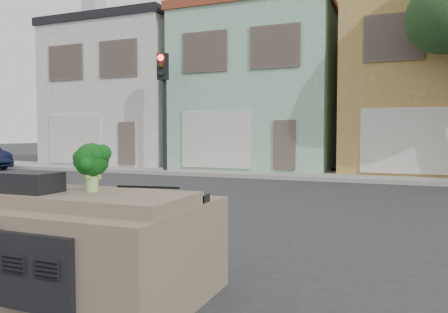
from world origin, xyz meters
The scene contains 10 objects.
ground_plane centered at (0.00, 0.00, 0.00)m, with size 120.00×120.00×0.00m, color #303033.
sidewalk centered at (0.00, 10.50, 0.07)m, with size 40.00×3.00×0.15m, color gray.
townhouse_white centered at (-11.00, 14.50, 3.77)m, with size 7.20×8.20×7.55m, color silver.
townhouse_mint centered at (-3.50, 14.50, 3.77)m, with size 7.20×8.20×7.55m, color #92C2A3.
townhouse_tan centered at (4.00, 14.50, 3.77)m, with size 7.20×8.20×7.55m, color #B18B46.
traffic_signal centered at (-6.50, 9.50, 2.55)m, with size 0.40×0.40×5.10m, color black.
car_dashboard centered at (0.00, -3.00, 0.56)m, with size 2.00×1.80×1.12m, color #73644E.
instrument_hump centered at (-0.58, -3.35, 1.22)m, with size 0.48×0.38×0.20m, color black.
wiper_arm centered at (0.28, -2.62, 1.13)m, with size 0.70×0.03×0.02m, color black.
broccoli centered at (-0.09, -3.08, 1.37)m, with size 0.41×0.41×0.50m, color #0B3A0E.
Camera 1 is at (2.79, -6.62, 1.70)m, focal length 35.00 mm.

